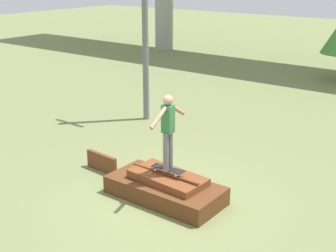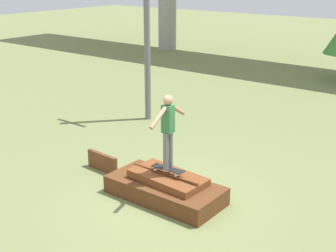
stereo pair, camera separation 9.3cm
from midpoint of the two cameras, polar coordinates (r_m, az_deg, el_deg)
ground_plane at (r=10.46m, az=-0.10°, el=-8.78°), size 80.00×80.00×0.00m
scrap_pile at (r=10.35m, az=-0.04°, el=-7.56°), size 2.58×1.23×0.63m
scrap_plank_loose at (r=11.81m, az=-7.78°, el=-4.40°), size 1.00×0.16×0.46m
skateboard at (r=10.16m, az=0.26°, el=-5.26°), size 0.78×0.27×0.09m
skater at (r=9.81m, az=0.27°, el=-0.08°), size 0.23×1.26×1.64m
utility_pole at (r=15.10m, az=-2.43°, el=13.39°), size 1.30×0.20×6.61m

